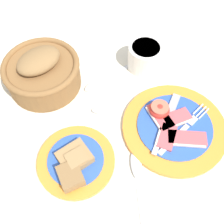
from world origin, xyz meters
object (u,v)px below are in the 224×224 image
at_px(bread_basket, 42,72).
at_px(teaspoon_near_cup, 95,110).
at_px(breakfast_plate, 173,126).
at_px(teaspoon_by_saucer, 103,80).
at_px(bread_plate, 76,163).
at_px(teaspoon_stray, 138,176).
at_px(sugar_cup, 145,56).

xyz_separation_m(bread_basket, teaspoon_near_cup, (0.09, -0.14, -0.04)).
bearing_deg(breakfast_plate, teaspoon_by_saucer, 115.30).
relative_size(bread_plate, teaspoon_stray, 0.95).
relative_size(bread_basket, teaspoon_stray, 1.07).
bearing_deg(teaspoon_stray, sugar_cup, -10.12).
height_order(sugar_cup, bread_basket, bread_basket).
bearing_deg(sugar_cup, teaspoon_near_cup, -154.71).
relative_size(teaspoon_by_saucer, teaspoon_stray, 1.02).
bearing_deg(teaspoon_by_saucer, bread_plate, 40.30).
distance_m(breakfast_plate, teaspoon_near_cup, 0.20).
bearing_deg(bread_basket, breakfast_plate, -46.90).
distance_m(sugar_cup, bread_basket, 0.28).
bearing_deg(teaspoon_by_saucer, teaspoon_near_cup, 41.82).
bearing_deg(sugar_cup, teaspoon_stray, -119.80).
distance_m(breakfast_plate, teaspoon_by_saucer, 0.23).
distance_m(bread_basket, teaspoon_near_cup, 0.17).
bearing_deg(bread_plate, sugar_cup, 36.58).
bearing_deg(teaspoon_near_cup, bread_plate, -109.37).
height_order(teaspoon_by_saucer, teaspoon_stray, same).
xyz_separation_m(teaspoon_by_saucer, teaspoon_near_cup, (-0.06, -0.09, 0.00)).
bearing_deg(teaspoon_by_saucer, sugar_cup, 168.88).
bearing_deg(bread_plate, teaspoon_near_cup, 52.18).
relative_size(sugar_cup, bread_basket, 0.47).
bearing_deg(breakfast_plate, bread_basket, 133.10).
relative_size(breakfast_plate, teaspoon_near_cup, 1.36).
bearing_deg(teaspoon_near_cup, breakfast_plate, -19.49).
height_order(breakfast_plate, teaspoon_by_saucer, breakfast_plate).
xyz_separation_m(bread_plate, sugar_cup, (0.28, 0.21, 0.02)).
xyz_separation_m(teaspoon_by_saucer, teaspoon_stray, (-0.04, -0.29, 0.00)).
xyz_separation_m(breakfast_plate, sugar_cup, (0.03, 0.21, 0.03)).
relative_size(teaspoon_near_cup, teaspoon_stray, 1.01).
bearing_deg(teaspoon_by_saucer, bread_basket, -33.51).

